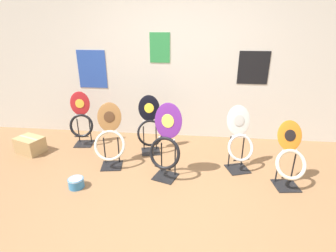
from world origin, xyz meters
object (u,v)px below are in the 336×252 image
Objects in this scene: toilet_seat_display_purple_note at (166,146)px; storage_box at (30,145)px; toilet_seat_display_white_plain at (240,142)px; toilet_seat_display_orange_sun at (290,159)px; paint_can at (76,182)px; toilet_seat_display_crimson_swirl at (81,121)px; toilet_seat_display_woodgrain at (110,140)px; toilet_seat_display_jazz_black at (150,127)px.

toilet_seat_display_purple_note is 2.06× the size of storage_box.
storage_box is at bearing 177.38° from toilet_seat_display_white_plain.
toilet_seat_display_orange_sun is 2.61m from paint_can.
toilet_seat_display_crimson_swirl reaches higher than paint_can.
toilet_seat_display_woodgrain is 1.00× the size of toilet_seat_display_white_plain.
paint_can is at bearing -172.58° from toilet_seat_display_orange_sun.
toilet_seat_display_white_plain is 1.00m from toilet_seat_display_purple_note.
toilet_seat_display_crimson_swirl is at bearing 173.93° from toilet_seat_display_jazz_black.
toilet_seat_display_woodgrain is 0.91m from toilet_seat_display_crimson_swirl.
storage_box is at bearing 168.19° from toilet_seat_display_purple_note.
paint_can is at bearing -161.30° from toilet_seat_display_purple_note.
toilet_seat_display_orange_sun is (2.97, -0.84, -0.04)m from toilet_seat_display_crimson_swirl.
toilet_seat_display_crimson_swirl reaches higher than toilet_seat_display_orange_sun.
toilet_seat_display_jazz_black is 1.08× the size of toilet_seat_display_orange_sun.
paint_can is at bearing -161.61° from toilet_seat_display_white_plain.
paint_can is at bearing -115.79° from toilet_seat_display_woodgrain.
paint_can is at bearing -125.09° from toilet_seat_display_jazz_black.
toilet_seat_display_white_plain is 0.65m from toilet_seat_display_orange_sun.
toilet_seat_display_purple_note reaches higher than toilet_seat_display_woodgrain.
storage_box is (-2.17, 0.45, -0.33)m from toilet_seat_display_purple_note.
toilet_seat_display_jazz_black reaches higher than storage_box.
toilet_seat_display_white_plain is at bearing -2.62° from storage_box.
toilet_seat_display_orange_sun is 1.51m from toilet_seat_display_purple_note.
toilet_seat_display_purple_note reaches higher than paint_can.
toilet_seat_display_crimson_swirl reaches higher than storage_box.
toilet_seat_display_crimson_swirl is at bearing 108.85° from paint_can.
toilet_seat_display_crimson_swirl is 1.09× the size of toilet_seat_display_orange_sun.
toilet_seat_display_purple_note is (-1.50, 0.03, 0.08)m from toilet_seat_display_orange_sun.
toilet_seat_display_white_plain is 1.33m from toilet_seat_display_jazz_black.
toilet_seat_display_crimson_swirl is 3.08m from toilet_seat_display_orange_sun.
toilet_seat_display_white_plain is 1.09× the size of toilet_seat_display_orange_sun.
toilet_seat_display_purple_note is at bearing -64.87° from toilet_seat_display_jazz_black.
toilet_seat_display_crimson_swirl is 0.89× the size of toilet_seat_display_purple_note.
toilet_seat_display_white_plain is 0.89× the size of toilet_seat_display_purple_note.
toilet_seat_display_woodgrain is 0.70m from paint_can.
toilet_seat_display_orange_sun reaches higher than storage_box.
toilet_seat_display_jazz_black is 4.57× the size of paint_can.
toilet_seat_display_woodgrain and toilet_seat_display_white_plain have the same top height.
storage_box is (-1.38, 0.25, -0.27)m from toilet_seat_display_woodgrain.
toilet_seat_display_woodgrain is 0.68m from toilet_seat_display_jazz_black.
toilet_seat_display_crimson_swirl is 1.01× the size of toilet_seat_display_jazz_black.
toilet_seat_display_crimson_swirl is (-0.67, 0.61, 0.02)m from toilet_seat_display_woodgrain.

